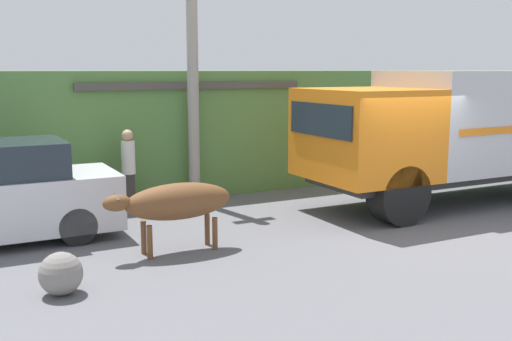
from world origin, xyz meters
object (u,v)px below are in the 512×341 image
at_px(utility_pole, 192,58).
at_px(brown_cow, 176,202).
at_px(roadside_rock, 61,274).
at_px(pedestrian_on_hill, 129,166).
at_px(cargo_truck, 461,127).

bearing_deg(utility_pole, brown_cow, -115.99).
distance_m(utility_pole, roadside_rock, 6.57).
distance_m(pedestrian_on_hill, utility_pole, 2.76).
bearing_deg(roadside_rock, cargo_truck, 11.08).
xyz_separation_m(pedestrian_on_hill, utility_pole, (1.58, 0.22, 2.25)).
relative_size(utility_pole, roadside_rock, 10.70).
bearing_deg(pedestrian_on_hill, cargo_truck, 173.41).
xyz_separation_m(utility_pole, roadside_rock, (-3.73, -4.54, -2.96)).
distance_m(brown_cow, pedestrian_on_hill, 3.23).
relative_size(cargo_truck, utility_pole, 1.17).
bearing_deg(cargo_truck, pedestrian_on_hill, 158.57).
bearing_deg(brown_cow, pedestrian_on_hill, 92.36).
xyz_separation_m(cargo_truck, utility_pole, (-5.36, 2.76, 1.53)).
height_order(brown_cow, pedestrian_on_hill, pedestrian_on_hill).
relative_size(cargo_truck, roadside_rock, 12.49).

